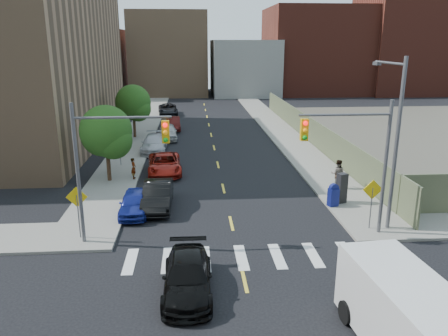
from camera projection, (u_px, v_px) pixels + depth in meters
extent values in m
plane|color=black|center=(251.00, 308.00, 16.44)|extent=(160.00, 160.00, 0.00)
cube|color=gray|center=(147.00, 120.00, 55.62)|extent=(3.50, 73.00, 0.15)
cube|color=gray|center=(267.00, 118.00, 56.73)|extent=(3.50, 73.00, 0.15)
cube|color=#5A5B3F|center=(309.00, 129.00, 43.61)|extent=(0.12, 44.00, 2.50)
cube|color=#592319|center=(82.00, 63.00, 80.25)|extent=(14.00, 18.00, 12.00)
cube|color=#8C6B4C|center=(169.00, 54.00, 82.90)|extent=(14.00, 16.00, 15.00)
cube|color=gray|center=(244.00, 68.00, 82.68)|extent=(12.00, 16.00, 10.00)
cube|color=#592319|center=(314.00, 51.00, 84.78)|extent=(18.00, 18.00, 16.00)
cube|color=#592319|center=(399.00, 46.00, 83.73)|extent=(14.00, 16.00, 18.00)
cylinder|color=#8C6B4C|center=(422.00, 18.00, 82.63)|extent=(1.80, 1.80, 28.00)
cylinder|color=#59595E|center=(78.00, 177.00, 20.67)|extent=(0.18, 0.18, 7.00)
cylinder|color=#59595E|center=(122.00, 117.00, 20.06)|extent=(4.50, 0.12, 0.12)
cube|color=#E5A50C|center=(166.00, 132.00, 20.39)|extent=(0.35, 0.30, 1.05)
cylinder|color=#59595E|center=(385.00, 170.00, 21.75)|extent=(0.18, 0.18, 7.00)
cylinder|color=#59595E|center=(345.00, 115.00, 20.81)|extent=(4.50, 0.12, 0.12)
cube|color=#E5A50C|center=(304.00, 130.00, 20.87)|extent=(0.35, 0.30, 1.05)
cylinder|color=#59595E|center=(396.00, 148.00, 22.01)|extent=(0.20, 0.20, 9.00)
cylinder|color=#59595E|center=(390.00, 63.00, 22.50)|extent=(0.12, 3.50, 0.12)
cube|color=#59595E|center=(377.00, 63.00, 24.06)|extent=(0.25, 0.60, 0.18)
cylinder|color=#59595E|center=(79.00, 218.00, 21.77)|extent=(0.06, 0.06, 2.40)
cube|color=yellow|center=(77.00, 197.00, 21.46)|extent=(1.06, 0.04, 1.06)
cylinder|color=#59595E|center=(371.00, 209.00, 22.85)|extent=(0.06, 0.06, 2.40)
cube|color=yellow|center=(373.00, 190.00, 22.55)|extent=(1.06, 0.04, 1.06)
cylinder|color=#59595E|center=(120.00, 152.00, 34.70)|extent=(0.06, 0.06, 2.40)
cube|color=yellow|center=(119.00, 139.00, 34.40)|extent=(1.06, 0.04, 1.06)
cylinder|color=#332114|center=(109.00, 164.00, 30.82)|extent=(0.28, 0.28, 2.64)
sphere|color=#164513|center=(106.00, 131.00, 30.16)|extent=(3.60, 3.60, 3.60)
sphere|color=#164513|center=(113.00, 140.00, 30.07)|extent=(2.64, 2.64, 2.64)
sphere|color=#164513|center=(102.00, 136.00, 30.63)|extent=(2.88, 2.88, 2.88)
cylinder|color=#332114|center=(134.00, 126.00, 45.19)|extent=(0.28, 0.28, 2.64)
sphere|color=#164513|center=(133.00, 102.00, 44.53)|extent=(3.60, 3.60, 3.60)
sphere|color=#164513|center=(138.00, 109.00, 44.44)|extent=(2.64, 2.64, 2.64)
sphere|color=#164513|center=(130.00, 106.00, 45.00)|extent=(2.88, 2.88, 2.88)
imported|color=navy|center=(134.00, 203.00, 25.29)|extent=(1.66, 3.98, 1.35)
imported|color=black|center=(158.00, 195.00, 26.21)|extent=(1.70, 4.76, 1.56)
imported|color=#9E190F|center=(164.00, 164.00, 33.13)|extent=(2.81, 5.45, 1.47)
imported|color=#B9BAC1|center=(154.00, 144.00, 39.60)|extent=(2.22, 5.36, 1.55)
imported|color=#B9B9B9|center=(168.00, 132.00, 44.66)|extent=(2.17, 4.75, 1.58)
imported|color=#410E0D|center=(173.00, 124.00, 49.55)|extent=(1.87, 4.53, 1.46)
imported|color=black|center=(168.00, 109.00, 59.93)|extent=(2.99, 5.61, 1.50)
imported|color=black|center=(187.00, 276.00, 17.31)|extent=(1.99, 4.77, 1.38)
cube|color=silver|center=(407.00, 317.00, 13.60)|extent=(2.68, 5.94, 2.44)
cube|color=black|center=(374.00, 272.00, 15.61)|extent=(2.16, 1.49, 1.00)
cylinder|color=black|center=(347.00, 312.00, 15.51)|extent=(0.38, 0.87, 0.84)
cylinder|color=black|center=(402.00, 307.00, 15.82)|extent=(0.38, 0.87, 0.84)
cube|color=navy|center=(333.00, 197.00, 26.13)|extent=(0.67, 0.57, 1.09)
cylinder|color=navy|center=(334.00, 188.00, 25.97)|extent=(0.61, 0.40, 0.56)
cube|color=black|center=(342.00, 188.00, 26.58)|extent=(0.66, 0.60, 1.85)
imported|color=gray|center=(134.00, 168.00, 31.32)|extent=(0.40, 0.58, 1.53)
imported|color=gray|center=(338.00, 174.00, 29.27)|extent=(1.14, 1.02, 1.95)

